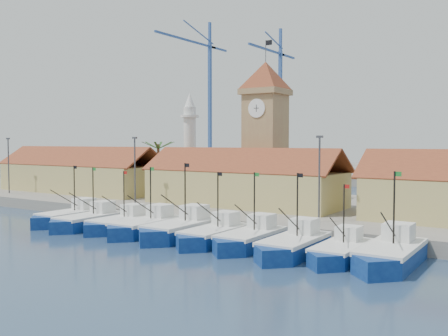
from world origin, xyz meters
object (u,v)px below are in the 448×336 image
Objects in this scene: boat_5 at (213,236)px; clock_tower at (265,127)px; boat_0 at (69,218)px; minaret at (190,143)px.

clock_tower reaches higher than boat_5.
clock_tower is at bearing 106.62° from boat_5.
boat_0 is 21.02m from boat_5.
clock_tower is at bearing -7.61° from minaret.
minaret reaches higher than boat_5.
boat_5 is 26.80m from clock_tower.
clock_tower is (14.06, 23.26, 11.20)m from boat_0.
clock_tower reaches higher than minaret.
boat_5 is (21.02, -0.07, -0.01)m from boat_0.
boat_0 is at bearing -87.87° from minaret.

